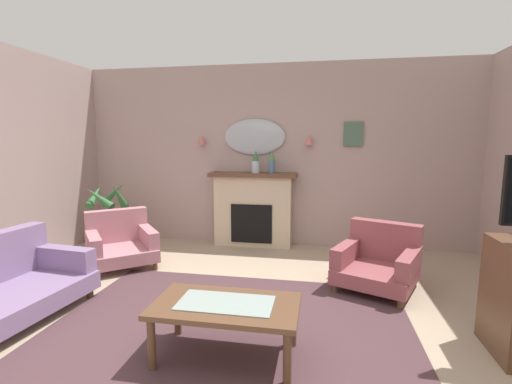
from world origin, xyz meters
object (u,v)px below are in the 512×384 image
(armchair_beside_couch, at_px, (121,242))
(framed_picture, at_px, (353,134))
(potted_plant_tall_palm, at_px, (108,218))
(mantel_vase_right, at_px, (272,161))
(wall_sconce_right, at_px, (309,140))
(mantel_vase_left, at_px, (256,163))
(armchair_by_coffee_table, at_px, (379,261))
(coffee_table, at_px, (226,310))
(wall_mirror, at_px, (255,137))
(wall_sconce_left, at_px, (202,140))
(fireplace, at_px, (253,210))

(armchair_beside_couch, bearing_deg, framed_picture, 23.57)
(framed_picture, relative_size, potted_plant_tall_palm, 0.34)
(armchair_beside_couch, xyz_separation_m, potted_plant_tall_palm, (-0.59, 0.66, 0.16))
(framed_picture, bearing_deg, mantel_vase_right, -171.47)
(wall_sconce_right, xyz_separation_m, armchair_beside_couch, (-2.43, -1.28, -1.35))
(mantel_vase_left, xyz_separation_m, mantel_vase_right, (0.25, 0.00, 0.03))
(wall_sconce_right, relative_size, armchair_beside_couch, 0.12)
(framed_picture, xyz_separation_m, armchair_by_coffee_table, (0.21, -1.51, -1.44))
(armchair_by_coffee_table, bearing_deg, wall_sconce_right, 120.68)
(wall_sconce_right, distance_m, coffee_table, 3.37)
(wall_mirror, relative_size, coffee_table, 0.87)
(mantel_vase_left, xyz_separation_m, wall_sconce_left, (-0.90, 0.12, 0.35))
(mantel_vase_left, relative_size, wall_sconce_left, 2.44)
(mantel_vase_right, height_order, coffee_table, mantel_vase_right)
(mantel_vase_right, bearing_deg, mantel_vase_left, -180.00)
(potted_plant_tall_palm, bearing_deg, framed_picture, 10.56)
(coffee_table, bearing_deg, framed_picture, 69.99)
(potted_plant_tall_palm, bearing_deg, armchair_by_coffee_table, -12.00)
(framed_picture, bearing_deg, wall_sconce_right, -174.73)
(coffee_table, distance_m, armchair_beside_couch, 2.64)
(mantel_vase_right, bearing_deg, armchair_by_coffee_table, -43.30)
(mantel_vase_right, xyz_separation_m, wall_mirror, (-0.30, 0.17, 0.37))
(wall_mirror, relative_size, potted_plant_tall_palm, 0.92)
(wall_sconce_right, xyz_separation_m, framed_picture, (0.65, 0.06, 0.09))
(wall_mirror, bearing_deg, coffee_table, -83.46)
(wall_sconce_right, relative_size, armchair_by_coffee_table, 0.13)
(fireplace, xyz_separation_m, coffee_table, (0.36, -2.98, -0.19))
(wall_mirror, relative_size, wall_sconce_right, 6.86)
(fireplace, relative_size, wall_sconce_right, 9.71)
(mantel_vase_left, relative_size, armchair_by_coffee_table, 0.32)
(mantel_vase_left, height_order, armchair_by_coffee_table, mantel_vase_left)
(framed_picture, bearing_deg, potted_plant_tall_palm, -169.44)
(mantel_vase_right, distance_m, coffee_table, 3.11)
(fireplace, xyz_separation_m, armchair_by_coffee_table, (1.71, -1.36, -0.27))
(wall_sconce_right, xyz_separation_m, potted_plant_tall_palm, (-3.02, -0.62, -1.19))
(mantel_vase_left, bearing_deg, wall_sconce_right, 8.53)
(wall_sconce_left, bearing_deg, fireplace, -6.16)
(mantel_vase_left, distance_m, armchair_by_coffee_table, 2.35)
(fireplace, bearing_deg, wall_sconce_right, 6.16)
(wall_sconce_left, height_order, framed_picture, framed_picture)
(coffee_table, bearing_deg, mantel_vase_left, 95.96)
(coffee_table, bearing_deg, mantel_vase_right, 91.13)
(wall_mirror, bearing_deg, armchair_beside_couch, -139.83)
(mantel_vase_left, height_order, wall_sconce_left, wall_sconce_left)
(mantel_vase_left, distance_m, wall_sconce_right, 0.88)
(framed_picture, bearing_deg, coffee_table, -110.01)
(coffee_table, relative_size, armchair_by_coffee_table, 1.03)
(wall_sconce_left, relative_size, armchair_by_coffee_table, 0.13)
(mantel_vase_left, height_order, wall_sconce_right, wall_sconce_right)
(wall_mirror, xyz_separation_m, armchair_beside_couch, (-1.58, -1.33, -1.40))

